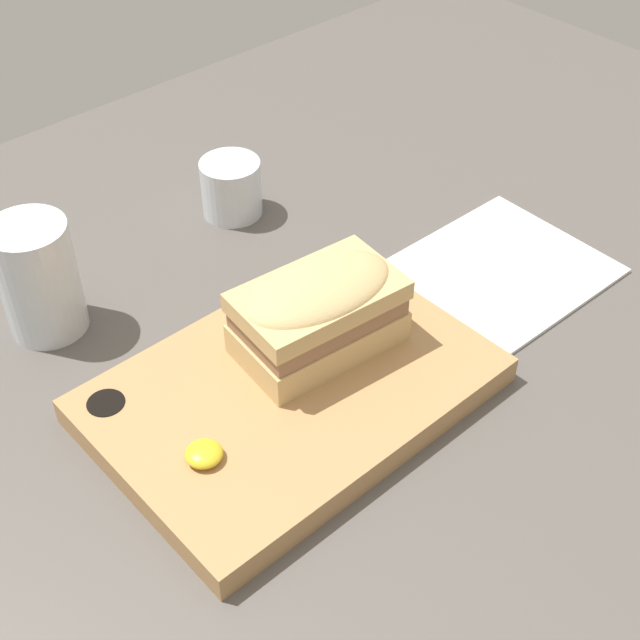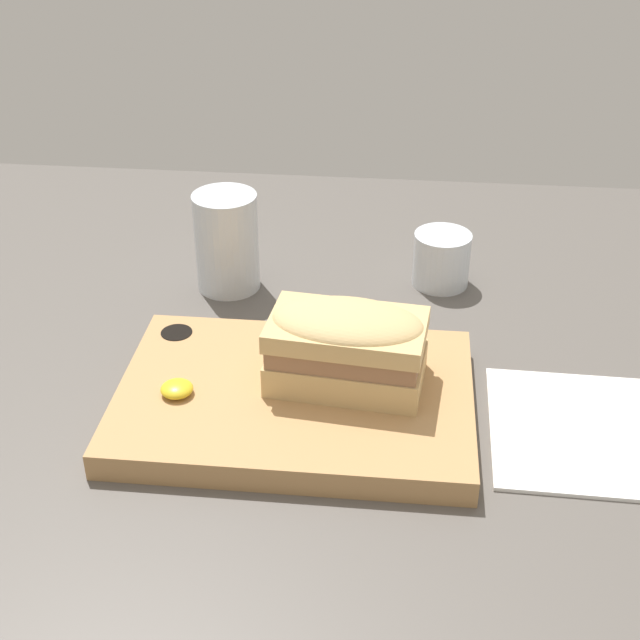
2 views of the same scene
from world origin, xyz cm
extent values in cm
cube|color=#56514C|center=(0.00, 0.00, 1.00)|extent=(158.86, 106.21, 2.00)
cube|color=tan|center=(-3.74, -4.01, 3.30)|extent=(33.05, 23.06, 2.60)
cylinder|color=black|center=(-17.04, 4.29, 4.02)|extent=(3.23, 3.23, 1.30)
cube|color=tan|center=(0.91, -2.34, 6.12)|extent=(15.07, 9.86, 3.03)
cube|color=#936B4C|center=(0.91, -2.34, 8.52)|extent=(14.47, 9.47, 1.77)
cube|color=tan|center=(0.91, -2.34, 10.31)|extent=(15.07, 9.86, 1.82)
ellipsoid|color=tan|center=(0.91, -2.34, 11.07)|extent=(14.77, 9.67, 2.72)
ellipsoid|color=gold|center=(-14.45, -6.04, 5.21)|extent=(3.02, 3.02, 1.21)
cylinder|color=silver|center=(-14.50, 18.98, 7.77)|extent=(7.32, 7.32, 11.55)
cylinder|color=silver|center=(-14.50, 18.98, 4.80)|extent=(6.45, 6.45, 5.20)
cylinder|color=silver|center=(10.13, 22.20, 5.18)|extent=(6.64, 6.64, 6.35)
cylinder|color=#33050F|center=(10.13, 22.20, 4.00)|extent=(5.98, 5.98, 3.59)
cube|color=white|center=(24.22, -4.70, 2.20)|extent=(19.97, 18.07, 0.40)
camera|label=1|loc=(-37.71, -45.41, 59.41)|focal=50.00mm
camera|label=2|loc=(5.47, -70.62, 53.66)|focal=50.00mm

